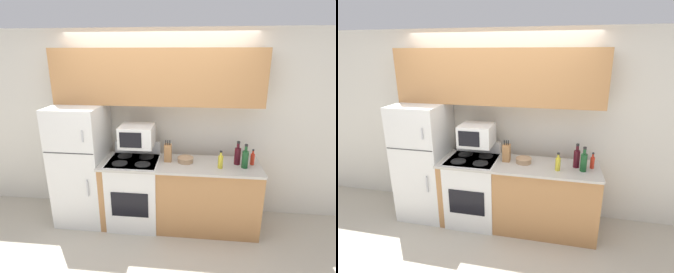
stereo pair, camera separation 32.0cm
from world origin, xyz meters
The scene contains 13 objects.
ground_plane centered at (0.00, 0.00, 0.00)m, with size 12.00×12.00×0.00m, color beige.
wall_back centered at (0.00, 0.73, 1.27)m, with size 8.00×0.05×2.55m.
lower_cabinets centered at (0.32, 0.28, 0.46)m, with size 2.01×0.61×0.91m.
refrigerator centered at (-1.01, 0.35, 0.80)m, with size 0.65×0.72×1.60m.
upper_cabinets centered at (0.00, 0.54, 1.95)m, with size 2.66×0.32×0.69m.
stove centered at (-0.28, 0.27, 0.48)m, with size 0.65×0.59×1.08m.
microwave centered at (-0.24, 0.36, 1.23)m, with size 0.43×0.38×0.28m.
knife_block centered at (0.17, 0.32, 1.03)m, with size 0.09×0.11×0.28m.
bowl centered at (0.39, 0.30, 0.95)m, with size 0.20×0.20×0.07m.
bottle_wine_red centered at (1.03, 0.31, 1.03)m, with size 0.08×0.08×0.30m.
bottle_cooking_spray centered at (0.82, 0.17, 1.00)m, with size 0.06×0.06×0.22m.
bottle_wine_green centered at (1.11, 0.21, 1.03)m, with size 0.08×0.08×0.30m.
bottle_hot_sauce centered at (1.22, 0.31, 0.99)m, with size 0.05×0.05×0.20m.
Camera 1 is at (0.50, -2.78, 2.23)m, focal length 28.00 mm.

